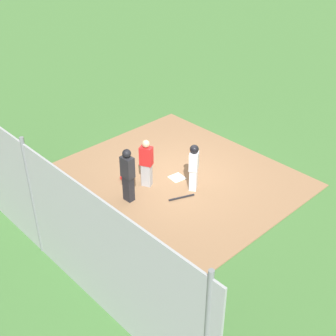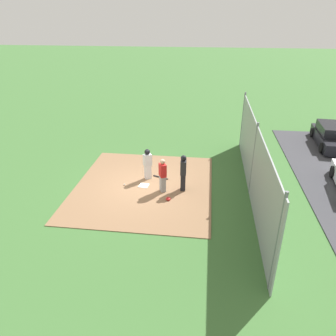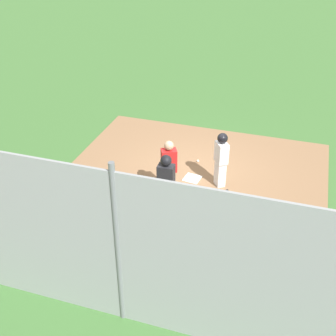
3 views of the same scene
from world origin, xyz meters
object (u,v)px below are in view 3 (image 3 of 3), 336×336
Objects in this scene: umpire at (166,186)px; baseball_bat at (219,197)px; home_plate at (192,178)px; catcher at (169,168)px; runner at (221,157)px; catcher_mask at (137,196)px; baseball at (198,161)px.

baseball_bat is (1.04, 1.20, -0.89)m from umpire.
home_plate is 1.32m from catcher.
umpire is 1.12× the size of runner.
catcher_mask is (-0.76, -0.35, -0.77)m from catcher.
umpire reaches higher than runner.
runner is at bearing -29.71° from umpire.
baseball_bat is 3.45× the size of catcher_mask.
runner is 6.48× the size of catcher_mask.
runner reaches higher than baseball.
home_plate is at bearing -48.06° from catcher.
baseball_bat is (0.90, -0.68, 0.02)m from home_plate.
baseball is (0.29, 1.89, -0.79)m from catcher.
baseball is (0.07, 2.80, -0.88)m from umpire.
catcher is at bearing -98.84° from baseball.
baseball_bat is 1.88m from baseball.
baseball is (1.06, 2.24, -0.02)m from catcher_mask.
catcher_mask is at bearing -115.28° from baseball.
umpire reaches higher than baseball.
catcher is 1.46m from runner.
catcher is 21.62× the size of baseball.
catcher_mask reaches higher than baseball.
runner is at bearing -4.56° from home_plate.
baseball is at bearing -4.18° from umpire.
catcher is 1.03× the size of runner.
catcher_mask is (-2.03, -0.63, 0.03)m from baseball_bat.
baseball is at bearing 64.72° from catcher_mask.
home_plate is 1.12m from baseball_bat.
umpire is at bearing -91.47° from baseball.
baseball_bat is 11.18× the size of baseball.
runner is 1.88× the size of baseball_bat.
catcher is at bearing 124.85° from baseball_bat.
baseball_bat is at bearing -43.82° from umpire.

